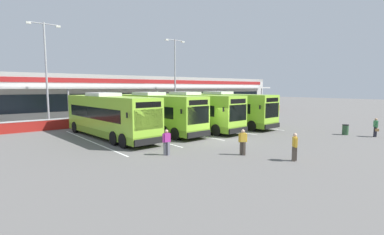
% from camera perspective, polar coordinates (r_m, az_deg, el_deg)
% --- Properties ---
extents(ground_plane, '(200.00, 200.00, 0.00)m').
position_cam_1_polar(ground_plane, '(23.07, 5.72, -4.48)').
color(ground_plane, '#605E5B').
extents(terminal_building, '(70.00, 13.00, 6.00)m').
position_cam_1_polar(terminal_building, '(45.84, -18.83, 4.24)').
color(terminal_building, '#B7B7B2').
rests_on(terminal_building, ground).
extents(red_barrier_wall, '(60.00, 0.40, 1.10)m').
position_cam_1_polar(red_barrier_wall, '(34.68, -11.47, -0.11)').
color(red_barrier_wall, maroon).
rests_on(red_barrier_wall, ground).
extents(coach_bus_leftmost, '(3.39, 12.26, 3.78)m').
position_cam_1_polar(coach_bus_leftmost, '(24.70, -16.43, 0.19)').
color(coach_bus_leftmost, '#8CC633').
rests_on(coach_bus_leftmost, ground).
extents(coach_bus_left_centre, '(3.39, 12.26, 3.78)m').
position_cam_1_polar(coach_bus_left_centre, '(26.91, -7.55, 0.84)').
color(coach_bus_left_centre, '#8CC633').
rests_on(coach_bus_left_centre, ground).
extents(coach_bus_centre, '(3.39, 12.26, 3.78)m').
position_cam_1_polar(coach_bus_centre, '(28.66, -0.18, 1.21)').
color(coach_bus_centre, '#8CC633').
rests_on(coach_bus_centre, ground).
extents(coach_bus_right_centre, '(3.39, 12.26, 3.78)m').
position_cam_1_polar(coach_bus_right_centre, '(31.56, 6.55, 1.62)').
color(coach_bus_right_centre, '#8CC633').
rests_on(coach_bus_right_centre, ground).
extents(bay_stripe_far_west, '(0.14, 13.00, 0.01)m').
position_cam_1_polar(bay_stripe_far_west, '(23.68, -19.83, -4.53)').
color(bay_stripe_far_west, silver).
rests_on(bay_stripe_far_west, ground).
extents(bay_stripe_west, '(0.14, 13.00, 0.01)m').
position_cam_1_polar(bay_stripe_west, '(25.36, -10.84, -3.59)').
color(bay_stripe_west, silver).
rests_on(bay_stripe_west, ground).
extents(bay_stripe_mid_west, '(0.14, 13.00, 0.01)m').
position_cam_1_polar(bay_stripe_mid_west, '(27.57, -3.14, -2.72)').
color(bay_stripe_mid_west, silver).
rests_on(bay_stripe_mid_west, ground).
extents(bay_stripe_centre, '(0.14, 13.00, 0.01)m').
position_cam_1_polar(bay_stripe_centre, '(30.21, 3.30, -1.95)').
color(bay_stripe_centre, silver).
rests_on(bay_stripe_centre, ground).
extents(bay_stripe_mid_east, '(0.14, 13.00, 0.01)m').
position_cam_1_polar(bay_stripe_mid_east, '(33.18, 8.65, -1.29)').
color(bay_stripe_mid_east, silver).
rests_on(bay_stripe_mid_east, ground).
extents(pedestrian_with_handbag, '(0.58, 0.56, 1.62)m').
position_cam_1_polar(pedestrian_with_handbag, '(28.81, 33.14, -1.61)').
color(pedestrian_with_handbag, black).
rests_on(pedestrian_with_handbag, ground).
extents(pedestrian_in_dark_coat, '(0.49, 0.42, 1.62)m').
position_cam_1_polar(pedestrian_in_dark_coat, '(17.94, 10.23, -4.75)').
color(pedestrian_in_dark_coat, '#4C4238').
rests_on(pedestrian_in_dark_coat, ground).
extents(pedestrian_child, '(0.45, 0.45, 1.62)m').
position_cam_1_polar(pedestrian_child, '(17.28, 20.06, -5.43)').
color(pedestrian_child, '#4C4238').
rests_on(pedestrian_child, ground).
extents(pedestrian_near_bin, '(0.54, 0.34, 1.62)m').
position_cam_1_polar(pedestrian_near_bin, '(17.69, -5.17, -4.83)').
color(pedestrian_near_bin, slate).
rests_on(pedestrian_near_bin, ground).
extents(lamp_post_west, '(3.24, 0.28, 11.00)m').
position_cam_1_polar(lamp_post_west, '(34.03, -27.42, 8.89)').
color(lamp_post_west, '#9E9EA3').
rests_on(lamp_post_west, ground).
extents(lamp_post_centre, '(3.24, 0.28, 11.00)m').
position_cam_1_polar(lamp_post_centre, '(40.63, -3.44, 8.98)').
color(lamp_post_centre, '#9E9EA3').
rests_on(lamp_post_centre, ground).
extents(litter_bin, '(0.54, 0.54, 0.93)m').
position_cam_1_polar(litter_bin, '(28.77, 28.60, -2.15)').
color(litter_bin, '#2D5133').
rests_on(litter_bin, ground).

